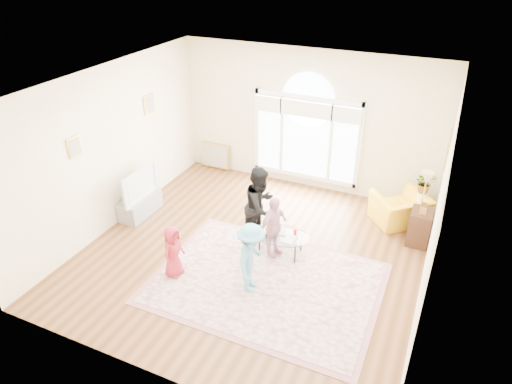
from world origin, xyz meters
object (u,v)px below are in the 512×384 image
at_px(area_rug, 266,283).
at_px(coffee_table, 281,235).
at_px(television, 137,183).
at_px(armchair, 400,209).
at_px(tv_console, 140,205).

bearing_deg(area_rug, coffee_table, 95.94).
xyz_separation_m(television, armchair, (5.07, 1.89, -0.42)).
distance_m(area_rug, coffee_table, 0.98).
bearing_deg(television, area_rug, -16.37).
xyz_separation_m(area_rug, armchair, (1.75, 2.86, 0.32)).
bearing_deg(coffee_table, tv_console, 175.82).
xyz_separation_m(television, coffee_table, (3.23, -0.08, -0.35)).
bearing_deg(television, armchair, 20.41).
bearing_deg(area_rug, tv_console, 163.66).
relative_size(tv_console, armchair, 0.99).
distance_m(television, armchair, 5.43).
height_order(area_rug, armchair, armchair).
distance_m(tv_console, armchair, 5.42).
height_order(area_rug, television, television).
bearing_deg(tv_console, armchair, 20.38).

